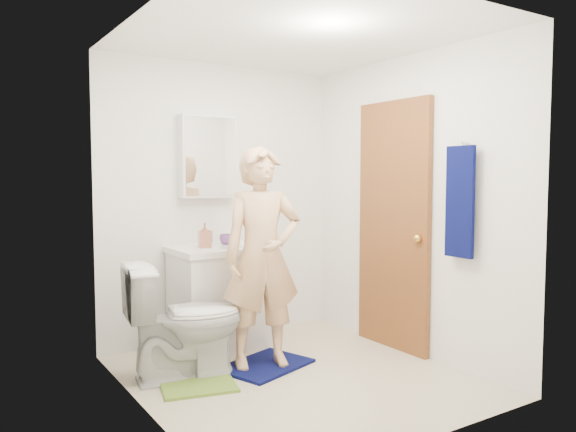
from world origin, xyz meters
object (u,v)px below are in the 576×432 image
at_px(medicine_cabinet, 208,157).
at_px(man, 262,257).
at_px(towel, 460,202).
at_px(toothbrush_cup, 226,239).
at_px(vanity_cabinet, 221,300).
at_px(toilet, 185,320).
at_px(soap_dispenser, 205,235).

relative_size(medicine_cabinet, man, 0.43).
distance_m(towel, toothbrush_cup, 1.95).
xyz_separation_m(vanity_cabinet, toothbrush_cup, (0.10, 0.10, 0.49)).
relative_size(vanity_cabinet, man, 0.49).
bearing_deg(vanity_cabinet, toothbrush_cup, 42.92).
bearing_deg(toilet, man, -94.00).
relative_size(medicine_cabinet, soap_dispenser, 3.38).
distance_m(toilet, soap_dispenser, 0.82).
relative_size(soap_dispenser, toothbrush_cup, 1.84).
xyz_separation_m(vanity_cabinet, towel, (1.18, -1.48, 0.85)).
xyz_separation_m(towel, soap_dispenser, (-1.32, 1.47, -0.30)).
distance_m(towel, toilet, 2.14).
height_order(toothbrush_cup, man, man).
xyz_separation_m(medicine_cabinet, soap_dispenser, (-0.14, -0.24, -0.65)).
distance_m(soap_dispenser, man, 0.65).
bearing_deg(soap_dispenser, towel, -48.05).
bearing_deg(toothbrush_cup, medicine_cabinet, 128.85).
height_order(vanity_cabinet, man, man).
xyz_separation_m(towel, toothbrush_cup, (-1.08, 1.58, -0.36)).
relative_size(vanity_cabinet, medicine_cabinet, 1.14).
bearing_deg(toilet, vanity_cabinet, -37.80).
distance_m(vanity_cabinet, soap_dispenser, 0.57).
xyz_separation_m(towel, man, (-1.14, 0.86, -0.41)).
height_order(towel, man, same).
relative_size(soap_dispenser, man, 0.13).
xyz_separation_m(toilet, man, (0.56, -0.13, 0.42)).
bearing_deg(medicine_cabinet, toilet, -125.85).
distance_m(vanity_cabinet, toothbrush_cup, 0.51).
bearing_deg(soap_dispenser, toilet, -127.90).
height_order(medicine_cabinet, toilet, medicine_cabinet).
height_order(towel, toilet, towel).
height_order(medicine_cabinet, soap_dispenser, medicine_cabinet).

